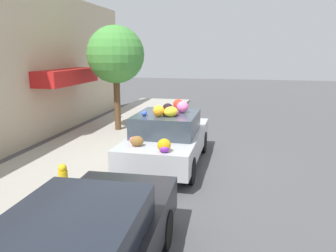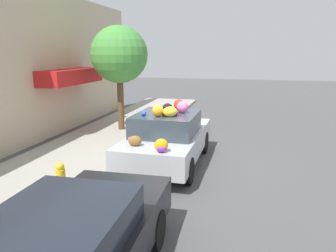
% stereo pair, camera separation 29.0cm
% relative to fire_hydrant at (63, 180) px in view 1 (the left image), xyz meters
% --- Properties ---
extents(ground_plane, '(60.00, 60.00, 0.00)m').
position_rel_fire_hydrant_xyz_m(ground_plane, '(2.73, -1.60, -0.45)').
color(ground_plane, '#4C4C4F').
extents(sidewalk_curb, '(24.00, 3.20, 0.11)m').
position_rel_fire_hydrant_xyz_m(sidewalk_curb, '(2.73, 1.10, -0.40)').
color(sidewalk_curb, '#9E998E').
rests_on(sidewalk_curb, ground).
extents(building_facade, '(18.00, 1.20, 5.23)m').
position_rel_fire_hydrant_xyz_m(building_facade, '(2.88, 3.32, 2.14)').
color(building_facade, '#C6B293').
rests_on(building_facade, ground).
extents(street_tree, '(2.15, 2.15, 3.95)m').
position_rel_fire_hydrant_xyz_m(street_tree, '(5.97, 1.03, 2.51)').
color(street_tree, brown).
rests_on(street_tree, sidewalk_curb).
extents(fire_hydrant, '(0.20, 0.20, 0.70)m').
position_rel_fire_hydrant_xyz_m(fire_hydrant, '(0.00, 0.00, 0.00)').
color(fire_hydrant, gold).
rests_on(fire_hydrant, sidewalk_curb).
extents(art_car, '(4.18, 1.87, 1.78)m').
position_rel_fire_hydrant_xyz_m(art_car, '(2.69, -1.67, 0.33)').
color(art_car, '#B7BABF').
rests_on(art_car, ground).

